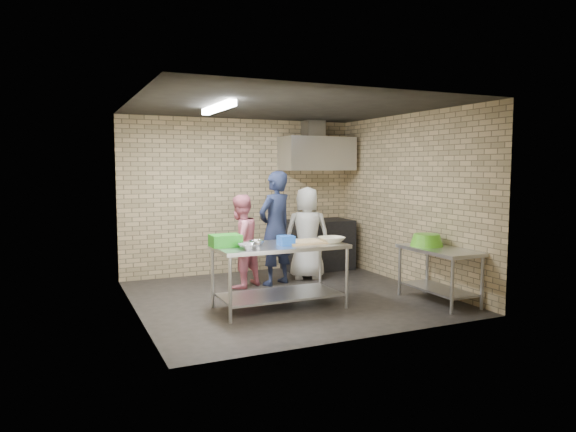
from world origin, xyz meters
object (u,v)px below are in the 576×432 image
object	(u,v)px
woman_white	(307,233)
woman_pink	(240,241)
prep_table	(279,276)
green_crate	(225,241)
green_basin	(427,240)
bottle_red	(315,158)
man_navy	(275,228)
bottle_green	(334,159)
stove	(318,245)
side_counter	(439,275)
blue_tub	(286,240)

from	to	relation	value
woman_white	woman_pink	bearing A→B (deg)	28.63
prep_table	green_crate	bearing A→B (deg)	170.27
green_crate	green_basin	bearing A→B (deg)	-9.65
bottle_red	woman_white	xyz separation A→B (m)	(-0.59, -0.88, -1.26)
woman_pink	bottle_red	bearing A→B (deg)	-178.53
green_crate	man_navy	distance (m)	1.70
bottle_red	woman_white	distance (m)	1.65
woman_white	bottle_red	bearing A→B (deg)	-101.92
bottle_green	woman_pink	xyz separation A→B (m)	(-2.21, -1.03, -1.29)
man_navy	woman_pink	distance (m)	0.61
stove	prep_table	bearing A→B (deg)	-128.19
green_crate	bottle_green	bearing A→B (deg)	38.58
side_counter	green_basin	size ratio (longest dim) A/B	2.61
man_navy	woman_pink	bearing A→B (deg)	-26.22
prep_table	man_navy	xyz separation A→B (m)	(0.50, 1.32, 0.47)
blue_tub	bottle_green	xyz separation A→B (m)	(2.08, 2.48, 1.10)
woman_white	green_basin	bearing A→B (deg)	139.25
stove	man_navy	bearing A→B (deg)	-145.40
green_crate	bottle_green	size ratio (longest dim) A/B	2.53
bottle_red	man_navy	bearing A→B (deg)	-139.43
side_counter	green_crate	distance (m)	2.98
stove	bottle_green	world-z (taller)	bottle_green
prep_table	side_counter	size ratio (longest dim) A/B	1.42
prep_table	side_counter	bearing A→B (deg)	-15.92
bottle_red	side_counter	bearing A→B (deg)	-82.38
green_basin	woman_pink	xyz separation A→B (m)	(-2.19, 1.71, -0.11)
bottle_red	woman_pink	world-z (taller)	bottle_red
side_counter	bottle_green	world-z (taller)	bottle_green
green_crate	green_basin	xyz separation A→B (m)	(2.81, -0.48, -0.09)
bottle_green	side_counter	bearing A→B (deg)	-90.00
bottle_red	woman_white	size ratio (longest dim) A/B	0.12
prep_table	green_crate	xyz separation A→B (m)	(-0.70, 0.12, 0.50)
green_basin	bottle_green	world-z (taller)	bottle_green
man_navy	bottle_red	bearing A→B (deg)	-162.92
stove	green_basin	size ratio (longest dim) A/B	2.61
prep_table	blue_tub	distance (m)	0.50
green_crate	woman_white	size ratio (longest dim) A/B	0.25
stove	bottle_red	distance (m)	1.60
prep_table	man_navy	bearing A→B (deg)	69.34
green_basin	man_navy	bearing A→B (deg)	133.84
blue_tub	green_basin	world-z (taller)	blue_tub
blue_tub	woman_white	world-z (taller)	woman_white
stove	man_navy	world-z (taller)	man_navy
bottle_red	woman_pink	size ratio (longest dim) A/B	0.12
prep_table	bottle_green	distance (m)	3.57
green_crate	blue_tub	distance (m)	0.78
blue_tub	woman_pink	bearing A→B (deg)	95.04
side_counter	green_crate	size ratio (longest dim) A/B	3.17
woman_pink	green_crate	bearing A→B (deg)	35.05
prep_table	stove	size ratio (longest dim) A/B	1.42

